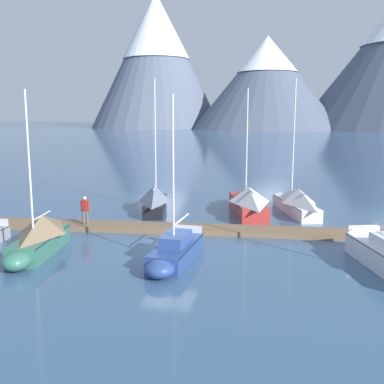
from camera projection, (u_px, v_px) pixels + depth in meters
ground_plane at (169, 252)px, 22.58m from camera, size 700.00×700.00×0.00m
mountain_west_summit at (156, 57)px, 218.41m from camera, size 63.60×63.60×63.54m
mountain_central_massif at (267, 81)px, 198.17m from camera, size 65.56×65.56×40.01m
dock at (186, 229)px, 26.42m from camera, size 23.93×3.30×0.30m
sailboat_second_berth at (39, 236)px, 22.09m from camera, size 2.16×5.79×7.89m
sailboat_mid_dock_port at (155, 199)px, 31.64m from camera, size 2.57×6.55×9.16m
sailboat_mid_dock_starboard at (174, 251)px, 20.78m from camera, size 1.86×5.37×7.63m
sailboat_far_berth at (247, 201)px, 30.81m from camera, size 3.40×7.77×8.46m
sailboat_outer_slip at (295, 201)px, 31.24m from camera, size 3.56×7.56×9.15m
person_on_dock at (85, 208)px, 26.75m from camera, size 0.58×0.28×1.69m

